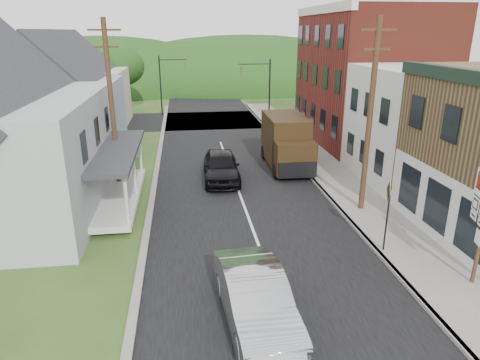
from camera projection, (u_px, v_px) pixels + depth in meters
name	position (u px, v px, depth m)	size (l,w,h in m)	color
ground	(261.00, 252.00, 17.04)	(120.00, 120.00, 0.00)	#2D4719
road	(232.00, 174.00, 26.39)	(9.00, 90.00, 0.02)	black
cross_road	(212.00, 120.00, 42.29)	(60.00, 9.00, 0.02)	black
sidewalk_right	(335.00, 179.00, 25.24)	(2.80, 55.00, 0.15)	slate
curb_right	(313.00, 180.00, 25.07)	(0.20, 55.00, 0.15)	slate
curb_left	(154.00, 188.00, 23.92)	(0.30, 55.00, 0.12)	slate
storefront_white	(433.00, 125.00, 24.40)	(8.00, 7.00, 6.50)	silver
storefront_red	(368.00, 77.00, 32.71)	(8.00, 12.00, 10.00)	maroon
house_blue	(67.00, 100.00, 30.33)	(7.14, 8.16, 7.28)	#869CB7
house_cream	(85.00, 85.00, 38.69)	(7.14, 8.16, 7.28)	beige
utility_pole_right	(370.00, 117.00, 19.48)	(1.60, 0.26, 9.00)	#472D19
utility_pole_left	(112.00, 106.00, 22.16)	(1.60, 0.26, 9.00)	#472D19
traffic_signal_right	(262.00, 85.00, 38.32)	(2.87, 0.20, 6.00)	black
traffic_signal_left	(167.00, 78.00, 43.79)	(2.87, 0.20, 6.00)	black
tree_left_d	(121.00, 66.00, 44.22)	(4.80, 4.80, 6.94)	#382616
forested_ridge	(200.00, 86.00, 68.49)	(90.00, 30.00, 16.00)	#133710
silver_sedan	(255.00, 299.00, 12.65)	(1.78, 5.12, 1.69)	#ADADB2
dark_sedan	(221.00, 166.00, 25.00)	(2.03, 5.06, 1.72)	black
delivery_van	(287.00, 142.00, 27.11)	(2.52, 5.90, 3.28)	black
warning_sign	(388.00, 207.00, 16.36)	(0.26, 0.76, 2.87)	black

